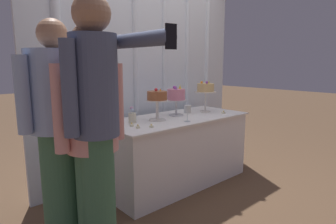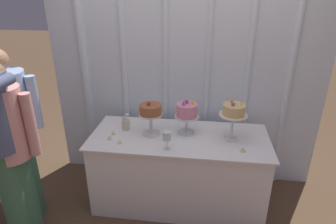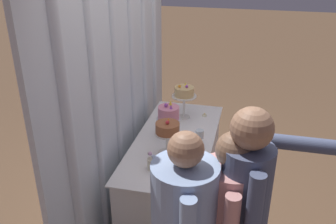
{
  "view_description": "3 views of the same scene",
  "coord_description": "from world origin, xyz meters",
  "px_view_note": "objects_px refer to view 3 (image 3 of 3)",
  "views": [
    {
      "loc": [
        -2.1,
        -2.12,
        1.35
      ],
      "look_at": [
        -0.07,
        0.16,
        0.82
      ],
      "focal_mm": 30.08,
      "sensor_mm": 36.0,
      "label": 1
    },
    {
      "loc": [
        0.21,
        -2.31,
        2.07
      ],
      "look_at": [
        -0.12,
        0.16,
        0.98
      ],
      "focal_mm": 30.64,
      "sensor_mm": 36.0,
      "label": 2
    },
    {
      "loc": [
        -3.02,
        -0.55,
        2.5
      ],
      "look_at": [
        0.2,
        0.21,
        0.94
      ],
      "focal_mm": 39.65,
      "sensor_mm": 36.0,
      "label": 3
    }
  ],
  "objects_px": {
    "tealight_far_left": "(177,179)",
    "tealight_near_left": "(164,177)",
    "cake_display_leftmost": "(167,131)",
    "cake_display_center": "(169,115)",
    "tealight_near_right": "(186,172)",
    "tealight_far_right": "(205,115)",
    "cake_table": "(175,172)",
    "wine_glass": "(200,135)",
    "flower_vase": "(152,162)",
    "cake_display_rightmost": "(184,93)"
  },
  "relations": [
    {
      "from": "cake_display_leftmost",
      "to": "tealight_far_left",
      "type": "bearing_deg",
      "value": -156.15
    },
    {
      "from": "tealight_near_left",
      "to": "tealight_near_right",
      "type": "height_order",
      "value": "tealight_near_left"
    },
    {
      "from": "cake_display_leftmost",
      "to": "flower_vase",
      "type": "bearing_deg",
      "value": 165.51
    },
    {
      "from": "tealight_far_left",
      "to": "wine_glass",
      "type": "bearing_deg",
      "value": -9.67
    },
    {
      "from": "cake_table",
      "to": "cake_display_leftmost",
      "type": "height_order",
      "value": "cake_display_leftmost"
    },
    {
      "from": "cake_display_leftmost",
      "to": "tealight_far_left",
      "type": "relative_size",
      "value": 8.24
    },
    {
      "from": "cake_display_center",
      "to": "tealight_far_left",
      "type": "height_order",
      "value": "cake_display_center"
    },
    {
      "from": "cake_table",
      "to": "tealight_near_left",
      "type": "xyz_separation_m",
      "value": [
        -0.63,
        -0.05,
        0.39
      ]
    },
    {
      "from": "wine_glass",
      "to": "tealight_far_right",
      "type": "xyz_separation_m",
      "value": [
        0.66,
        0.05,
        -0.12
      ]
    },
    {
      "from": "tealight_near_right",
      "to": "tealight_far_right",
      "type": "xyz_separation_m",
      "value": [
        1.09,
        0.01,
        -0.0
      ]
    },
    {
      "from": "cake_display_leftmost",
      "to": "cake_display_center",
      "type": "height_order",
      "value": "cake_display_center"
    },
    {
      "from": "cake_display_rightmost",
      "to": "flower_vase",
      "type": "relative_size",
      "value": 2.3
    },
    {
      "from": "tealight_near_right",
      "to": "tealight_near_left",
      "type": "bearing_deg",
      "value": 124.72
    },
    {
      "from": "tealight_near_right",
      "to": "tealight_far_right",
      "type": "relative_size",
      "value": 0.83
    },
    {
      "from": "tealight_far_left",
      "to": "tealight_near_left",
      "type": "bearing_deg",
      "value": 88.4
    },
    {
      "from": "cake_display_leftmost",
      "to": "tealight_far_right",
      "type": "distance_m",
      "value": 0.9
    },
    {
      "from": "flower_vase",
      "to": "tealight_near_right",
      "type": "xyz_separation_m",
      "value": [
        0.02,
        -0.29,
        -0.06
      ]
    },
    {
      "from": "tealight_near_left",
      "to": "tealight_far_left",
      "type": "bearing_deg",
      "value": -91.6
    },
    {
      "from": "cake_table",
      "to": "tealight_near_right",
      "type": "height_order",
      "value": "tealight_near_right"
    },
    {
      "from": "cake_display_center",
      "to": "tealight_far_left",
      "type": "distance_m",
      "value": 0.77
    },
    {
      "from": "cake_display_center",
      "to": "tealight_far_right",
      "type": "relative_size",
      "value": 7.12
    },
    {
      "from": "cake_display_leftmost",
      "to": "tealight_far_right",
      "type": "xyz_separation_m",
      "value": [
        0.84,
        -0.21,
        -0.22
      ]
    },
    {
      "from": "cake_table",
      "to": "cake_display_leftmost",
      "type": "bearing_deg",
      "value": 178.66
    },
    {
      "from": "wine_glass",
      "to": "tealight_far_right",
      "type": "distance_m",
      "value": 0.67
    },
    {
      "from": "tealight_far_left",
      "to": "tealight_far_right",
      "type": "distance_m",
      "value": 1.21
    },
    {
      "from": "tealight_far_left",
      "to": "tealight_far_right",
      "type": "bearing_deg",
      "value": -2.29
    },
    {
      "from": "cake_display_leftmost",
      "to": "cake_display_rightmost",
      "type": "bearing_deg",
      "value": 0.2
    },
    {
      "from": "tealight_far_left",
      "to": "tealight_far_right",
      "type": "xyz_separation_m",
      "value": [
        1.21,
        -0.05,
        -0.0
      ]
    },
    {
      "from": "wine_glass",
      "to": "tealight_near_right",
      "type": "height_order",
      "value": "wine_glass"
    },
    {
      "from": "cake_table",
      "to": "tealight_far_right",
      "type": "bearing_deg",
      "value": -19.54
    },
    {
      "from": "cake_table",
      "to": "cake_display_rightmost",
      "type": "bearing_deg",
      "value": 1.07
    },
    {
      "from": "cake_display_leftmost",
      "to": "cake_display_center",
      "type": "bearing_deg",
      "value": 11.63
    },
    {
      "from": "wine_glass",
      "to": "cake_table",
      "type": "bearing_deg",
      "value": 70.96
    },
    {
      "from": "wine_glass",
      "to": "flower_vase",
      "type": "bearing_deg",
      "value": 144.6
    },
    {
      "from": "cake_table",
      "to": "wine_glass",
      "type": "distance_m",
      "value": 0.57
    },
    {
      "from": "wine_glass",
      "to": "flower_vase",
      "type": "relative_size",
      "value": 1.03
    },
    {
      "from": "tealight_far_right",
      "to": "flower_vase",
      "type": "bearing_deg",
      "value": 165.97
    },
    {
      "from": "cake_display_leftmost",
      "to": "flower_vase",
      "type": "xyz_separation_m",
      "value": [
        -0.27,
        0.07,
        -0.16
      ]
    },
    {
      "from": "flower_vase",
      "to": "tealight_near_right",
      "type": "distance_m",
      "value": 0.29
    },
    {
      "from": "flower_vase",
      "to": "tealight_near_right",
      "type": "bearing_deg",
      "value": -86.57
    },
    {
      "from": "wine_glass",
      "to": "flower_vase",
      "type": "distance_m",
      "value": 0.56
    },
    {
      "from": "flower_vase",
      "to": "wine_glass",
      "type": "bearing_deg",
      "value": -35.4
    },
    {
      "from": "cake_display_rightmost",
      "to": "tealight_far_left",
      "type": "relative_size",
      "value": 9.22
    },
    {
      "from": "wine_glass",
      "to": "tealight_far_left",
      "type": "height_order",
      "value": "wine_glass"
    },
    {
      "from": "cake_display_leftmost",
      "to": "tealight_far_left",
      "type": "distance_m",
      "value": 0.45
    },
    {
      "from": "cake_table",
      "to": "cake_display_leftmost",
      "type": "relative_size",
      "value": 4.99
    },
    {
      "from": "tealight_far_right",
      "to": "tealight_near_left",
      "type": "bearing_deg",
      "value": 172.82
    },
    {
      "from": "cake_table",
      "to": "tealight_near_left",
      "type": "relative_size",
      "value": 43.75
    },
    {
      "from": "cake_display_center",
      "to": "tealight_near_left",
      "type": "xyz_separation_m",
      "value": [
        -0.7,
        -0.13,
        -0.21
      ]
    },
    {
      "from": "cake_display_leftmost",
      "to": "tealight_near_right",
      "type": "relative_size",
      "value": 8.36
    }
  ]
}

